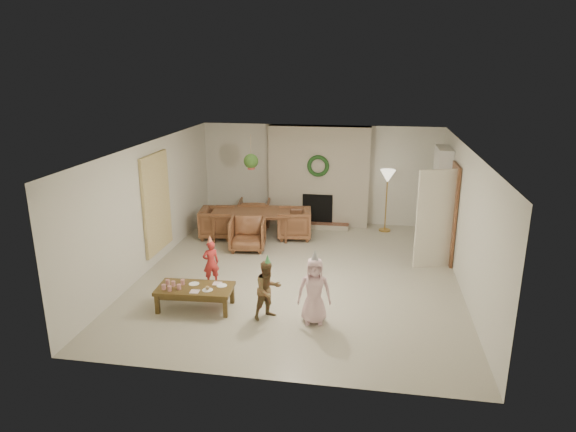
% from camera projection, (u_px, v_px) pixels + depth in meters
% --- Properties ---
extents(floor, '(7.00, 7.00, 0.00)m').
position_uv_depth(floor, '(300.00, 274.00, 9.87)').
color(floor, '#B7B29E').
rests_on(floor, ground).
extents(ceiling, '(7.00, 7.00, 0.00)m').
position_uv_depth(ceiling, '(301.00, 147.00, 9.15)').
color(ceiling, white).
rests_on(ceiling, wall_back).
extents(wall_back, '(7.00, 0.00, 7.00)m').
position_uv_depth(wall_back, '(320.00, 174.00, 12.81)').
color(wall_back, silver).
rests_on(wall_back, floor).
extents(wall_front, '(7.00, 0.00, 7.00)m').
position_uv_depth(wall_front, '(260.00, 292.00, 6.20)').
color(wall_front, silver).
rests_on(wall_front, floor).
extents(wall_left, '(0.00, 7.00, 7.00)m').
position_uv_depth(wall_left, '(150.00, 206.00, 9.98)').
color(wall_left, silver).
rests_on(wall_left, floor).
extents(wall_right, '(0.00, 7.00, 7.00)m').
position_uv_depth(wall_right, '(466.00, 220.00, 9.03)').
color(wall_right, silver).
rests_on(wall_right, floor).
extents(fireplace_mass, '(2.50, 0.40, 2.50)m').
position_uv_depth(fireplace_mass, '(319.00, 176.00, 12.62)').
color(fireplace_mass, '#552916').
rests_on(fireplace_mass, floor).
extents(fireplace_hearth, '(1.60, 0.30, 0.12)m').
position_uv_depth(fireplace_hearth, '(317.00, 225.00, 12.64)').
color(fireplace_hearth, '#5F2B1A').
rests_on(fireplace_hearth, floor).
extents(fireplace_firebox, '(0.75, 0.12, 0.75)m').
position_uv_depth(fireplace_firebox, '(318.00, 209.00, 12.69)').
color(fireplace_firebox, black).
rests_on(fireplace_firebox, floor).
extents(fireplace_wreath, '(0.54, 0.10, 0.54)m').
position_uv_depth(fireplace_wreath, '(318.00, 166.00, 12.32)').
color(fireplace_wreath, '#173F18').
rests_on(fireplace_wreath, fireplace_mass).
extents(floor_lamp_base, '(0.28, 0.28, 0.03)m').
position_uv_depth(floor_lamp_base, '(385.00, 230.00, 12.43)').
color(floor_lamp_base, gold).
rests_on(floor_lamp_base, floor).
extents(floor_lamp_post, '(0.03, 0.03, 1.37)m').
position_uv_depth(floor_lamp_post, '(386.00, 203.00, 12.23)').
color(floor_lamp_post, gold).
rests_on(floor_lamp_post, floor).
extents(floor_lamp_shade, '(0.37, 0.37, 0.30)m').
position_uv_depth(floor_lamp_shade, '(388.00, 176.00, 12.04)').
color(floor_lamp_shade, beige).
rests_on(floor_lamp_shade, floor_lamp_post).
extents(bookshelf_carcass, '(0.30, 1.00, 2.20)m').
position_uv_depth(bookshelf_carcass, '(440.00, 196.00, 11.27)').
color(bookshelf_carcass, white).
rests_on(bookshelf_carcass, floor).
extents(bookshelf_shelf_a, '(0.30, 0.92, 0.03)m').
position_uv_depth(bookshelf_shelf_a, '(437.00, 224.00, 11.46)').
color(bookshelf_shelf_a, white).
rests_on(bookshelf_shelf_a, bookshelf_carcass).
extents(bookshelf_shelf_b, '(0.30, 0.92, 0.03)m').
position_uv_depth(bookshelf_shelf_b, '(438.00, 207.00, 11.35)').
color(bookshelf_shelf_b, white).
rests_on(bookshelf_shelf_b, bookshelf_carcass).
extents(bookshelf_shelf_c, '(0.30, 0.92, 0.03)m').
position_uv_depth(bookshelf_shelf_c, '(440.00, 190.00, 11.23)').
color(bookshelf_shelf_c, white).
rests_on(bookshelf_shelf_c, bookshelf_carcass).
extents(bookshelf_shelf_d, '(0.30, 0.92, 0.03)m').
position_uv_depth(bookshelf_shelf_d, '(441.00, 172.00, 11.12)').
color(bookshelf_shelf_d, white).
rests_on(bookshelf_shelf_d, bookshelf_carcass).
extents(books_row_lower, '(0.20, 0.40, 0.24)m').
position_uv_depth(books_row_lower, '(437.00, 220.00, 11.29)').
color(books_row_lower, '#A8211F').
rests_on(books_row_lower, bookshelf_shelf_a).
extents(books_row_mid, '(0.20, 0.44, 0.24)m').
position_uv_depth(books_row_mid, '(438.00, 201.00, 11.36)').
color(books_row_mid, navy).
rests_on(books_row_mid, bookshelf_shelf_b).
extents(books_row_upper, '(0.20, 0.36, 0.22)m').
position_uv_depth(books_row_upper, '(440.00, 185.00, 11.11)').
color(books_row_upper, '#AC7A24').
rests_on(books_row_upper, bookshelf_shelf_c).
extents(door_frame, '(0.05, 0.86, 2.04)m').
position_uv_depth(door_frame, '(452.00, 214.00, 10.24)').
color(door_frame, brown).
rests_on(door_frame, floor).
extents(door_leaf, '(0.77, 0.32, 2.00)m').
position_uv_depth(door_leaf, '(435.00, 219.00, 9.95)').
color(door_leaf, beige).
rests_on(door_leaf, floor).
extents(curtain_panel, '(0.06, 1.20, 2.00)m').
position_uv_depth(curtain_panel, '(157.00, 203.00, 10.17)').
color(curtain_panel, beige).
rests_on(curtain_panel, wall_left).
extents(dining_table, '(1.95, 1.26, 0.64)m').
position_uv_depth(dining_table, '(251.00, 224.00, 11.85)').
color(dining_table, brown).
rests_on(dining_table, floor).
extents(dining_chair_near, '(0.86, 0.88, 0.71)m').
position_uv_depth(dining_chair_near, '(248.00, 234.00, 11.07)').
color(dining_chair_near, brown).
rests_on(dining_chair_near, floor).
extents(dining_chair_far, '(0.86, 0.88, 0.71)m').
position_uv_depth(dining_chair_far, '(255.00, 213.00, 12.61)').
color(dining_chair_far, brown).
rests_on(dining_chair_far, floor).
extents(dining_chair_left, '(0.88, 0.86, 0.71)m').
position_uv_depth(dining_chair_left, '(217.00, 223.00, 11.87)').
color(dining_chair_left, brown).
rests_on(dining_chair_left, floor).
extents(dining_chair_right, '(0.88, 0.86, 0.71)m').
position_uv_depth(dining_chair_right, '(294.00, 224.00, 11.81)').
color(dining_chair_right, brown).
rests_on(dining_chair_right, floor).
extents(hanging_plant_cord, '(0.01, 0.01, 0.70)m').
position_uv_depth(hanging_plant_cord, '(251.00, 151.00, 10.87)').
color(hanging_plant_cord, tan).
rests_on(hanging_plant_cord, ceiling).
extents(hanging_plant_pot, '(0.16, 0.16, 0.12)m').
position_uv_depth(hanging_plant_pot, '(251.00, 167.00, 10.97)').
color(hanging_plant_pot, brown).
rests_on(hanging_plant_pot, hanging_plant_cord).
extents(hanging_plant_foliage, '(0.32, 0.32, 0.32)m').
position_uv_depth(hanging_plant_foliage, '(251.00, 161.00, 10.94)').
color(hanging_plant_foliage, '#254517').
rests_on(hanging_plant_foliage, hanging_plant_pot).
extents(coffee_table_top, '(1.29, 0.70, 0.06)m').
position_uv_depth(coffee_table_top, '(195.00, 289.00, 8.38)').
color(coffee_table_top, brown).
rests_on(coffee_table_top, floor).
extents(coffee_table_apron, '(1.18, 0.59, 0.08)m').
position_uv_depth(coffee_table_apron, '(195.00, 292.00, 8.40)').
color(coffee_table_apron, brown).
rests_on(coffee_table_apron, floor).
extents(coffee_leg_fl, '(0.07, 0.07, 0.33)m').
position_uv_depth(coffee_leg_fl, '(157.00, 304.00, 8.25)').
color(coffee_leg_fl, brown).
rests_on(coffee_leg_fl, floor).
extents(coffee_leg_fr, '(0.07, 0.07, 0.33)m').
position_uv_depth(coffee_leg_fr, '(225.00, 308.00, 8.13)').
color(coffee_leg_fr, brown).
rests_on(coffee_leg_fr, floor).
extents(coffee_leg_bl, '(0.07, 0.07, 0.33)m').
position_uv_depth(coffee_leg_bl, '(168.00, 291.00, 8.74)').
color(coffee_leg_bl, brown).
rests_on(coffee_leg_bl, floor).
extents(coffee_leg_br, '(0.07, 0.07, 0.33)m').
position_uv_depth(coffee_leg_br, '(232.00, 294.00, 8.62)').
color(coffee_leg_br, brown).
rests_on(coffee_leg_br, floor).
extents(cup_a, '(0.07, 0.07, 0.09)m').
position_uv_depth(cup_a, '(164.00, 287.00, 8.27)').
color(cup_a, silver).
rests_on(cup_a, coffee_table_top).
extents(cup_b, '(0.07, 0.07, 0.09)m').
position_uv_depth(cup_b, '(168.00, 282.00, 8.46)').
color(cup_b, silver).
rests_on(cup_b, coffee_table_top).
extents(cup_c, '(0.07, 0.07, 0.09)m').
position_uv_depth(cup_c, '(169.00, 288.00, 8.21)').
color(cup_c, silver).
rests_on(cup_c, coffee_table_top).
extents(cup_d, '(0.07, 0.07, 0.09)m').
position_uv_depth(cup_d, '(173.00, 284.00, 8.40)').
color(cup_d, silver).
rests_on(cup_d, coffee_table_top).
extents(cup_e, '(0.07, 0.07, 0.09)m').
position_uv_depth(cup_e, '(179.00, 287.00, 8.27)').
color(cup_e, silver).
rests_on(cup_e, coffee_table_top).
extents(cup_f, '(0.07, 0.07, 0.09)m').
position_uv_depth(cup_f, '(183.00, 282.00, 8.46)').
color(cup_f, silver).
rests_on(cup_f, coffee_table_top).
extents(plate_a, '(0.18, 0.18, 0.01)m').
position_uv_depth(plate_a, '(194.00, 284.00, 8.49)').
color(plate_a, white).
rests_on(plate_a, coffee_table_top).
extents(plate_b, '(0.18, 0.18, 0.01)m').
position_uv_depth(plate_b, '(207.00, 290.00, 8.25)').
color(plate_b, white).
rests_on(plate_b, coffee_table_top).
extents(plate_c, '(0.18, 0.18, 0.01)m').
position_uv_depth(plate_c, '(222.00, 286.00, 8.42)').
color(plate_c, white).
rests_on(plate_c, coffee_table_top).
extents(food_scoop, '(0.07, 0.07, 0.07)m').
position_uv_depth(food_scoop, '(207.00, 288.00, 8.24)').
color(food_scoop, tan).
rests_on(food_scoop, plate_b).
extents(napkin_left, '(0.15, 0.15, 0.01)m').
position_uv_depth(napkin_left, '(195.00, 291.00, 8.20)').
color(napkin_left, '#DCA2B2').
rests_on(napkin_left, coffee_table_top).
extents(napkin_right, '(0.15, 0.15, 0.01)m').
position_uv_depth(napkin_right, '(217.00, 283.00, 8.50)').
color(napkin_right, '#DCA2B2').
rests_on(napkin_right, coffee_table_top).
extents(child_red, '(0.37, 0.34, 0.84)m').
position_uv_depth(child_red, '(211.00, 263.00, 9.31)').
color(child_red, red).
rests_on(child_red, floor).
extents(party_hat_red, '(0.14, 0.14, 0.16)m').
position_uv_depth(party_hat_red, '(210.00, 239.00, 9.17)').
color(party_hat_red, '#F7C152').
rests_on(party_hat_red, child_red).
extents(child_plaid, '(0.60, 0.59, 0.98)m').
position_uv_depth(child_plaid, '(268.00, 290.00, 8.03)').
color(child_plaid, maroon).
rests_on(child_plaid, floor).
extents(party_hat_plaid, '(0.15, 0.15, 0.16)m').
position_uv_depth(party_hat_plaid, '(268.00, 259.00, 7.88)').
color(party_hat_plaid, '#47A657').
rests_on(party_hat_plaid, child_plaid).
extents(child_pink, '(0.57, 0.41, 1.08)m').
position_uv_depth(child_pink, '(314.00, 291.00, 7.87)').
color(child_pink, '#F5C4CE').
rests_on(child_pink, floor).
extents(party_hat_pink, '(0.15, 0.15, 0.19)m').
position_uv_depth(party_hat_pink, '(315.00, 256.00, 7.71)').
color(party_hat_pink, '#B2B2B9').
rests_on(party_hat_pink, child_pink).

